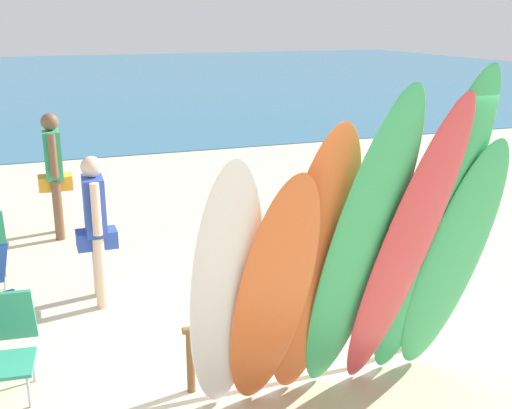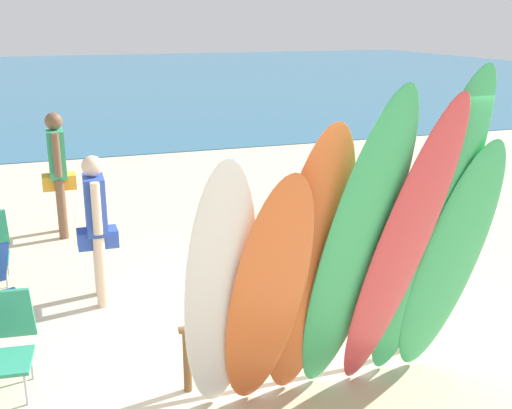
{
  "view_description": "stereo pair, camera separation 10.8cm",
  "coord_description": "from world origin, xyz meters",
  "px_view_note": "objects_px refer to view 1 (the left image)",
  "views": [
    {
      "loc": [
        -2.1,
        -4.42,
        2.97
      ],
      "look_at": [
        0.0,
        1.37,
        1.12
      ],
      "focal_mm": 43.76,
      "sensor_mm": 36.0,
      "label": 1
    },
    {
      "loc": [
        -2.0,
        -4.46,
        2.97
      ],
      "look_at": [
        0.0,
        1.37,
        1.12
      ],
      "focal_mm": 43.76,
      "sensor_mm": 36.0,
      "label": 2
    }
  ],
  "objects_px": {
    "surfboard_white_0": "(225,298)",
    "beach_chair_red": "(3,340)",
    "surfboard_red_4": "(401,258)",
    "surfboard_rack": "(310,321)",
    "surfboard_green_3": "(357,258)",
    "beachgoer_midbeach": "(54,166)",
    "beachgoer_by_water": "(95,220)",
    "surfboard_orange_1": "(272,301)",
    "surfboard_green_6": "(449,266)",
    "surfboard_green_5": "(428,242)",
    "surfboard_orange_2": "(312,274)"
  },
  "relations": [
    {
      "from": "beachgoer_midbeach",
      "to": "beachgoer_by_water",
      "type": "xyz_separation_m",
      "value": [
        0.3,
        -2.39,
        -0.07
      ]
    },
    {
      "from": "surfboard_orange_2",
      "to": "surfboard_green_6",
      "type": "bearing_deg",
      "value": -1.73
    },
    {
      "from": "beachgoer_midbeach",
      "to": "beach_chair_red",
      "type": "xyz_separation_m",
      "value": [
        -0.63,
        -3.8,
        -0.57
      ]
    },
    {
      "from": "surfboard_orange_2",
      "to": "surfboard_orange_1",
      "type": "bearing_deg",
      "value": -173.76
    },
    {
      "from": "surfboard_red_4",
      "to": "beachgoer_midbeach",
      "type": "relative_size",
      "value": 1.58
    },
    {
      "from": "surfboard_rack",
      "to": "beachgoer_by_water",
      "type": "bearing_deg",
      "value": 127.87
    },
    {
      "from": "surfboard_green_5",
      "to": "beachgoer_midbeach",
      "type": "bearing_deg",
      "value": 116.34
    },
    {
      "from": "surfboard_orange_1",
      "to": "surfboard_red_4",
      "type": "bearing_deg",
      "value": -10.01
    },
    {
      "from": "surfboard_green_6",
      "to": "surfboard_orange_1",
      "type": "bearing_deg",
      "value": -177.08
    },
    {
      "from": "surfboard_red_4",
      "to": "surfboard_green_6",
      "type": "relative_size",
      "value": 1.17
    },
    {
      "from": "beachgoer_midbeach",
      "to": "beachgoer_by_water",
      "type": "distance_m",
      "value": 2.41
    },
    {
      "from": "beach_chair_red",
      "to": "surfboard_green_5",
      "type": "bearing_deg",
      "value": -16.87
    },
    {
      "from": "surfboard_red_4",
      "to": "beach_chair_red",
      "type": "height_order",
      "value": "surfboard_red_4"
    },
    {
      "from": "surfboard_red_4",
      "to": "surfboard_green_6",
      "type": "distance_m",
      "value": 0.56
    },
    {
      "from": "surfboard_green_3",
      "to": "surfboard_red_4",
      "type": "xyz_separation_m",
      "value": [
        0.34,
        -0.04,
        -0.03
      ]
    },
    {
      "from": "surfboard_rack",
      "to": "surfboard_orange_1",
      "type": "distance_m",
      "value": 1.09
    },
    {
      "from": "beachgoer_by_water",
      "to": "beach_chair_red",
      "type": "distance_m",
      "value": 1.76
    },
    {
      "from": "surfboard_rack",
      "to": "surfboard_green_5",
      "type": "bearing_deg",
      "value": -50.39
    },
    {
      "from": "surfboard_green_3",
      "to": "surfboard_green_6",
      "type": "relative_size",
      "value": 1.2
    },
    {
      "from": "surfboard_orange_1",
      "to": "surfboard_green_6",
      "type": "bearing_deg",
      "value": -3.21
    },
    {
      "from": "surfboard_orange_1",
      "to": "surfboard_orange_2",
      "type": "xyz_separation_m",
      "value": [
        0.32,
        0.03,
        0.14
      ]
    },
    {
      "from": "surfboard_white_0",
      "to": "surfboard_orange_1",
      "type": "height_order",
      "value": "surfboard_white_0"
    },
    {
      "from": "surfboard_orange_1",
      "to": "surfboard_orange_2",
      "type": "distance_m",
      "value": 0.35
    },
    {
      "from": "surfboard_green_6",
      "to": "beach_chair_red",
      "type": "xyz_separation_m",
      "value": [
        -3.36,
        1.28,
        -0.68
      ]
    },
    {
      "from": "surfboard_rack",
      "to": "surfboard_orange_2",
      "type": "distance_m",
      "value": 1.02
    },
    {
      "from": "surfboard_red_4",
      "to": "surfboard_green_6",
      "type": "bearing_deg",
      "value": 6.83
    },
    {
      "from": "surfboard_green_3",
      "to": "surfboard_green_6",
      "type": "bearing_deg",
      "value": 1.73
    },
    {
      "from": "surfboard_white_0",
      "to": "beach_chair_red",
      "type": "height_order",
      "value": "surfboard_white_0"
    },
    {
      "from": "surfboard_rack",
      "to": "surfboard_white_0",
      "type": "bearing_deg",
      "value": -146.94
    },
    {
      "from": "surfboard_orange_1",
      "to": "surfboard_green_3",
      "type": "height_order",
      "value": "surfboard_green_3"
    },
    {
      "from": "beachgoer_midbeach",
      "to": "surfboard_green_6",
      "type": "bearing_deg",
      "value": -150.81
    },
    {
      "from": "beachgoer_midbeach",
      "to": "beach_chair_red",
      "type": "height_order",
      "value": "beachgoer_midbeach"
    },
    {
      "from": "surfboard_red_4",
      "to": "surfboard_green_5",
      "type": "distance_m",
      "value": 0.28
    },
    {
      "from": "surfboard_white_0",
      "to": "surfboard_orange_2",
      "type": "height_order",
      "value": "surfboard_orange_2"
    },
    {
      "from": "surfboard_white_0",
      "to": "beach_chair_red",
      "type": "bearing_deg",
      "value": 146.91
    },
    {
      "from": "surfboard_rack",
      "to": "surfboard_green_3",
      "type": "relative_size",
      "value": 0.8
    },
    {
      "from": "surfboard_rack",
      "to": "surfboard_red_4",
      "type": "distance_m",
      "value": 1.2
    },
    {
      "from": "surfboard_green_5",
      "to": "surfboard_green_3",
      "type": "bearing_deg",
      "value": -177.9
    },
    {
      "from": "surfboard_red_4",
      "to": "beach_chair_red",
      "type": "xyz_separation_m",
      "value": [
        -2.84,
        1.39,
        -0.85
      ]
    },
    {
      "from": "surfboard_green_6",
      "to": "surfboard_red_4",
      "type": "bearing_deg",
      "value": -164.58
    },
    {
      "from": "surfboard_green_3",
      "to": "surfboard_green_5",
      "type": "relative_size",
      "value": 0.97
    },
    {
      "from": "surfboard_white_0",
      "to": "surfboard_green_6",
      "type": "relative_size",
      "value": 0.98
    },
    {
      "from": "surfboard_green_5",
      "to": "surfboard_orange_1",
      "type": "bearing_deg",
      "value": 177.65
    },
    {
      "from": "surfboard_rack",
      "to": "surfboard_green_3",
      "type": "height_order",
      "value": "surfboard_green_3"
    },
    {
      "from": "surfboard_white_0",
      "to": "surfboard_green_6",
      "type": "distance_m",
      "value": 1.82
    },
    {
      "from": "surfboard_orange_1",
      "to": "surfboard_green_6",
      "type": "height_order",
      "value": "surfboard_green_6"
    },
    {
      "from": "surfboard_orange_1",
      "to": "surfboard_green_3",
      "type": "distance_m",
      "value": 0.68
    },
    {
      "from": "surfboard_green_3",
      "to": "surfboard_red_4",
      "type": "relative_size",
      "value": 1.02
    },
    {
      "from": "surfboard_white_0",
      "to": "surfboard_green_3",
      "type": "xyz_separation_m",
      "value": [
        0.96,
        -0.13,
        0.22
      ]
    },
    {
      "from": "surfboard_orange_1",
      "to": "surfboard_green_3",
      "type": "xyz_separation_m",
      "value": [
        0.62,
        -0.08,
        0.27
      ]
    }
  ]
}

